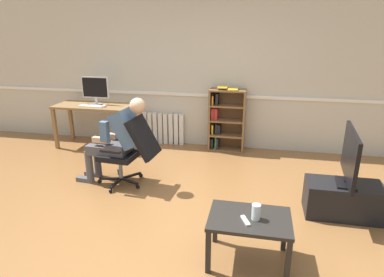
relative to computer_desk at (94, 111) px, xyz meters
The scene contains 15 objects.
ground_plane 2.92m from the computer_desk, 49.01° to the right, with size 18.00×18.00×0.00m, color brown.
back_wall 2.06m from the computer_desk, 14.97° to the left, with size 12.00×0.13×2.70m.
computer_desk is the anchor object (origin of this frame).
imac_monitor 0.39m from the computer_desk, 80.63° to the left, with size 0.49×0.14×0.48m.
keyboard 0.18m from the computer_desk, 79.99° to the right, with size 0.43×0.12×0.02m, color white.
computer_mouse 0.30m from the computer_desk, 25.99° to the right, with size 0.06×0.10×0.03m, color white.
bookshelf 2.28m from the computer_desk, ahead, with size 0.61×0.29×1.11m.
radiator 1.20m from the computer_desk, 19.86° to the left, with size 0.87×0.08×0.57m.
office_chair 1.81m from the computer_desk, 48.35° to the right, with size 0.86×0.62×0.95m.
person_seated 1.67m from the computer_desk, 52.70° to the right, with size 1.04×0.41×1.20m.
tv_stand 4.16m from the computer_desk, 22.64° to the right, with size 0.82×0.42×0.39m.
tv_screen 4.14m from the computer_desk, 22.64° to the right, with size 0.23×0.88×0.61m.
coffee_table 3.83m from the computer_desk, 42.84° to the right, with size 0.72×0.51×0.45m.
drinking_glass 3.87m from the computer_desk, 42.51° to the right, with size 0.08×0.08×0.14m, color silver.
spare_remote 3.85m from the computer_desk, 44.01° to the right, with size 0.04×0.15×0.02m, color white.
Camera 1 is at (0.95, -3.01, 2.02)m, focal length 30.79 mm.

